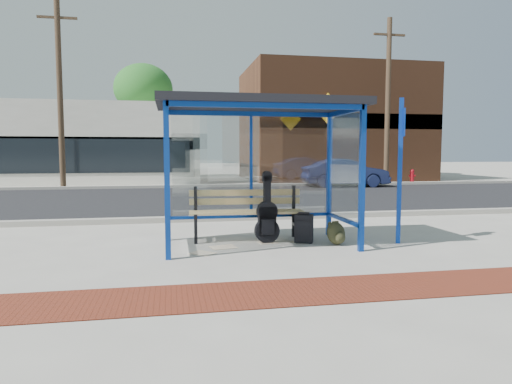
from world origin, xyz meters
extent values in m
plane|color=#B2ADA0|center=(0.00, 0.00, 0.00)|extent=(120.00, 120.00, 0.00)
cube|color=maroon|center=(0.00, -2.60, 0.01)|extent=(60.00, 1.00, 0.01)
cube|color=gray|center=(0.00, 2.90, 0.06)|extent=(60.00, 0.25, 0.12)
cube|color=black|center=(0.00, 8.00, 0.00)|extent=(60.00, 10.00, 0.00)
cube|color=gray|center=(0.00, 13.10, 0.06)|extent=(60.00, 0.25, 0.12)
cube|color=#B2ADA0|center=(0.00, 15.00, 0.00)|extent=(60.00, 4.00, 0.01)
cube|color=navy|center=(-1.50, -0.75, 1.15)|extent=(0.08, 0.08, 2.30)
cube|color=navy|center=(1.50, -0.75, 1.15)|extent=(0.08, 0.08, 2.30)
cube|color=navy|center=(-1.50, 0.75, 1.15)|extent=(0.08, 0.08, 2.30)
cube|color=navy|center=(1.50, 0.75, 1.15)|extent=(0.08, 0.08, 2.30)
cube|color=navy|center=(0.00, 0.75, 2.26)|extent=(3.00, 0.08, 0.08)
cube|color=navy|center=(0.00, -0.75, 2.26)|extent=(3.00, 0.08, 0.08)
cube|color=navy|center=(-1.50, 0.00, 2.26)|extent=(0.08, 1.50, 0.08)
cube|color=navy|center=(1.50, 0.00, 2.26)|extent=(0.08, 1.50, 0.08)
cube|color=navy|center=(0.00, 0.75, 0.40)|extent=(3.00, 0.08, 0.06)
cube|color=navy|center=(-1.50, 0.00, 0.40)|extent=(0.08, 1.50, 0.06)
cube|color=navy|center=(1.50, 0.00, 0.40)|extent=(0.08, 1.50, 0.06)
cube|color=navy|center=(0.00, 0.75, 1.35)|extent=(0.05, 0.05, 1.90)
cube|color=silver|center=(0.00, 0.75, 1.31)|extent=(2.84, 0.01, 1.82)
cube|color=silver|center=(-1.50, 0.00, 1.31)|extent=(0.02, 1.34, 1.82)
cube|color=silver|center=(1.50, 0.00, 1.31)|extent=(0.02, 1.34, 1.82)
cube|color=black|center=(0.00, 0.00, 2.36)|extent=(3.30, 1.80, 0.12)
cube|color=silver|center=(-9.00, 18.00, 2.00)|extent=(18.00, 6.00, 4.00)
cube|color=black|center=(-9.00, 15.05, 2.00)|extent=(18.00, 0.10, 0.60)
cube|color=black|center=(-9.00, 14.98, 1.40)|extent=(17.00, 0.04, 1.60)
cube|color=#59331E|center=(8.00, 18.50, 3.20)|extent=(10.00, 7.00, 6.40)
cube|color=black|center=(8.00, 15.05, 3.20)|extent=(10.00, 0.10, 0.80)
cube|color=yellow|center=(6.50, 14.95, 3.80)|extent=(1.56, 0.06, 1.56)
cylinder|color=#4C3826|center=(-3.00, 22.00, 2.50)|extent=(0.36, 0.36, 5.00)
ellipsoid|color=#1C6423|center=(-3.00, 22.00, 5.50)|extent=(3.60, 3.60, 3.06)
cylinder|color=#4C3826|center=(12.50, 22.00, 2.50)|extent=(0.36, 0.36, 5.00)
ellipsoid|color=#1C6423|center=(12.50, 22.00, 5.50)|extent=(3.60, 3.60, 3.06)
cylinder|color=#4C3826|center=(-6.00, 13.40, 4.00)|extent=(0.24, 0.24, 8.00)
cube|color=#4C3826|center=(-6.00, 13.40, 7.20)|extent=(1.60, 0.10, 0.10)
cylinder|color=#4C3826|center=(9.00, 13.40, 4.00)|extent=(0.24, 0.24, 8.00)
cube|color=#4C3826|center=(9.00, 13.40, 7.20)|extent=(1.60, 0.10, 0.10)
cube|color=black|center=(-1.04, 0.34, 0.25)|extent=(0.06, 0.06, 0.51)
cube|color=black|center=(-1.01, 0.78, 0.48)|extent=(0.06, 0.06, 0.96)
cube|color=black|center=(-1.02, 0.56, 0.25)|extent=(0.08, 0.46, 0.06)
cube|color=black|center=(0.76, 0.24, 0.25)|extent=(0.06, 0.06, 0.51)
cube|color=black|center=(0.79, 0.68, 0.48)|extent=(0.06, 0.06, 0.96)
cube|color=black|center=(0.77, 0.46, 0.25)|extent=(0.08, 0.46, 0.06)
cube|color=#DBC47E|center=(-0.14, 0.32, 0.51)|extent=(2.03, 0.22, 0.04)
cube|color=#DBC47E|center=(-0.13, 0.45, 0.51)|extent=(2.03, 0.22, 0.04)
cube|color=#DBC47E|center=(-0.12, 0.57, 0.51)|extent=(2.03, 0.22, 0.04)
cube|color=#DBC47E|center=(-0.11, 0.69, 0.51)|extent=(2.03, 0.22, 0.04)
cube|color=#DBC47E|center=(-0.11, 0.74, 0.68)|extent=(2.03, 0.15, 0.11)
cube|color=#DBC47E|center=(-0.11, 0.74, 0.83)|extent=(2.03, 0.15, 0.11)
cylinder|color=black|center=(0.18, 0.20, 0.21)|extent=(0.43, 0.15, 0.43)
cylinder|color=black|center=(0.18, 0.20, 0.55)|extent=(0.36, 0.14, 0.36)
cube|color=black|center=(0.18, 0.20, 0.38)|extent=(0.31, 0.14, 0.51)
cube|color=black|center=(0.18, 0.20, 0.90)|extent=(0.12, 0.11, 0.51)
cube|color=black|center=(0.18, 0.20, 1.12)|extent=(0.16, 0.11, 0.10)
cube|color=black|center=(0.81, 0.08, 0.25)|extent=(0.36, 0.30, 0.48)
cylinder|color=black|center=(0.71, 0.13, 0.02)|extent=(0.11, 0.18, 0.04)
cylinder|color=black|center=(0.92, 0.03, 0.02)|extent=(0.11, 0.18, 0.04)
cube|color=black|center=(0.81, 0.08, 0.52)|extent=(0.19, 0.11, 0.04)
cube|color=black|center=(0.77, -0.01, 0.26)|extent=(0.23, 0.11, 0.26)
ellipsoid|color=#2B2B18|center=(1.30, -0.18, 0.20)|extent=(0.39, 0.32, 0.40)
ellipsoid|color=#2B2B18|center=(1.33, -0.29, 0.14)|extent=(0.22, 0.18, 0.21)
cube|color=#2B2B18|center=(1.29, -0.16, 0.38)|extent=(0.12, 0.07, 0.03)
cube|color=#0E329B|center=(2.40, -0.26, 1.24)|extent=(0.10, 0.10, 2.48)
cube|color=#0E329B|center=(2.44, -0.28, 2.07)|extent=(0.15, 0.29, 0.47)
cube|color=white|center=(-0.61, -0.05, 0.00)|extent=(0.48, 0.41, 0.01)
cube|color=white|center=(-0.98, -0.44, 0.00)|extent=(0.47, 0.46, 0.01)
cube|color=white|center=(0.20, 0.20, 0.00)|extent=(0.37, 0.31, 0.01)
imported|color=#1A234A|center=(6.39, 12.20, 0.64)|extent=(3.92, 1.54, 1.27)
cylinder|color=#9F0B15|center=(10.60, 13.75, 0.29)|extent=(0.19, 0.19, 0.58)
sphere|color=#9F0B15|center=(10.60, 13.75, 0.61)|extent=(0.21, 0.21, 0.21)
cylinder|color=#9F0B15|center=(10.60, 13.75, 0.39)|extent=(0.32, 0.20, 0.10)
camera|label=1|loc=(-1.46, -7.44, 1.56)|focal=32.00mm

